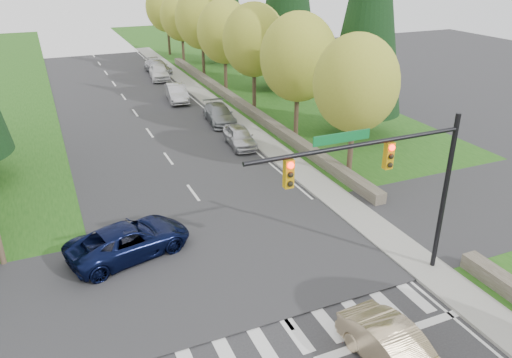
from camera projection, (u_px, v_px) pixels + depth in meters
grass_east at (347, 136)px, 36.23m from camera, size 14.00×110.00×0.06m
cross_street at (244, 263)px, 21.51m from camera, size 120.00×8.00×0.10m
sidewalk_east at (259, 138)px, 35.67m from camera, size 1.80×80.00×0.13m
curb_east at (248, 140)px, 35.36m from camera, size 0.20×80.00×0.13m
stone_wall_north at (240, 103)px, 42.84m from camera, size 0.70×40.00×0.70m
traffic_signal at (391, 171)px, 18.10m from camera, size 8.70×0.37×6.80m
decid_tree_0 at (356, 84)px, 27.53m from camera, size 4.80×4.80×8.37m
decid_tree_1 at (298, 57)px, 33.32m from camera, size 5.20×5.20×8.80m
decid_tree_2 at (254, 40)px, 39.04m from camera, size 5.00×5.00×8.82m
decid_tree_3 at (225, 32)px, 45.02m from camera, size 5.00×5.00×8.55m
decid_tree_4 at (202, 18)px, 50.73m from camera, size 5.40×5.40×9.18m
decid_tree_5 at (181, 16)px, 56.72m from camera, size 4.80×4.80×8.30m
decid_tree_6 at (167, 8)px, 62.46m from camera, size 5.20×5.20×8.86m
sedan_champagne at (397, 352)px, 15.71m from camera, size 1.91×4.54×1.46m
suv_navy at (129, 240)px, 21.77m from camera, size 5.85×3.81×1.50m
parked_car_a at (240, 137)px, 34.18m from camera, size 1.97×4.15×1.37m
parked_car_b at (220, 114)px, 38.89m from camera, size 2.44×4.91×1.37m
parked_car_c at (177, 93)px, 44.53m from camera, size 2.10×4.72×1.50m
parked_car_d at (159, 72)px, 52.10m from camera, size 2.40×4.79×1.57m
parked_car_e at (158, 67)px, 54.86m from camera, size 2.55×5.03×1.40m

